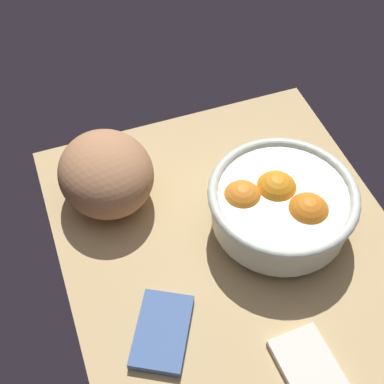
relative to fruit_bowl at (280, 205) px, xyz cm
name	(u,v)px	position (x,y,z in cm)	size (l,w,h in cm)	color
ground_plane	(236,260)	(2.96, -8.21, -7.26)	(64.52, 52.65, 3.00)	tan
fruit_bowl	(280,205)	(0.00, 0.00, 0.00)	(23.17, 23.17, 10.11)	silver
bread_loaf	(106,174)	(-15.04, -23.88, 0.21)	(16.71, 15.24, 11.95)	#B37C54
napkin_folded	(310,369)	(23.39, -5.93, -5.19)	(11.31, 7.37, 1.15)	silver
napkin_spare	(162,331)	(11.55, -23.13, -5.03)	(11.77, 7.31, 1.47)	#47659A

